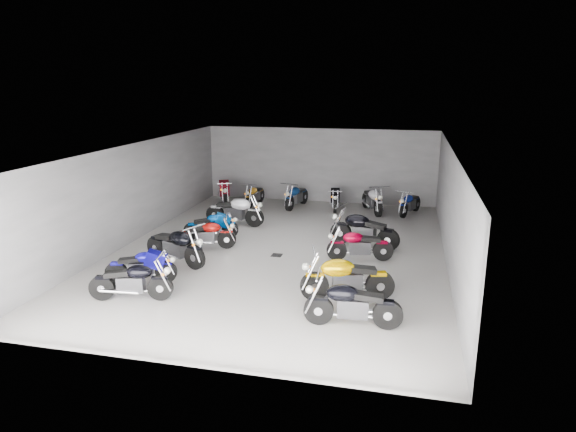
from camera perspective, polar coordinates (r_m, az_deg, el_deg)
name	(u,v)px	position (r m, az deg, el deg)	size (l,w,h in m)	color
ground	(281,250)	(16.19, -0.81, -3.82)	(14.00, 14.00, 0.00)	gray
wall_back	(320,165)	(22.49, 3.53, 5.63)	(10.00, 0.10, 3.20)	gray
wall_left	(133,193)	(17.63, -16.82, 2.47)	(0.10, 14.00, 3.20)	gray
wall_right	(450,210)	(15.36, 17.58, 0.65)	(0.10, 14.00, 3.20)	gray
ceiling	(280,148)	(15.47, -0.85, 7.55)	(10.00, 14.00, 0.04)	black
drain_grate	(277,255)	(15.73, -1.25, -4.37)	(0.32, 0.32, 0.01)	black
motorcycle_left_a	(132,281)	(13.03, -16.96, -6.92)	(2.01, 0.61, 0.90)	black
motorcycle_left_b	(142,266)	(14.06, -15.94, -5.40)	(1.85, 0.60, 0.83)	black
motorcycle_left_c	(176,246)	(15.20, -12.37, -3.27)	(2.17, 0.98, 1.00)	black
motorcycle_left_d	(206,235)	(16.40, -9.13, -2.05)	(1.91, 0.72, 0.86)	black
motorcycle_left_e	(212,226)	(17.46, -8.49, -1.08)	(1.76, 0.81, 0.81)	black
motorcycle_left_f	(235,211)	(18.93, -5.87, 0.57)	(2.27, 0.49, 1.00)	black
motorcycle_right_a	(352,304)	(11.27, 7.08, -9.71)	(2.14, 0.46, 0.94)	black
motorcycle_right_b	(346,278)	(12.56, 6.49, -6.87)	(2.26, 0.75, 1.01)	black
motorcycle_right_d	(359,245)	(15.31, 7.90, -3.21)	(1.96, 0.56, 0.87)	black
motorcycle_right_e	(363,230)	(16.55, 8.37, -1.55)	(2.27, 0.78, 1.02)	black
motorcycle_back_a	(224,191)	(22.48, -7.16, 2.79)	(1.05, 2.12, 0.99)	black
motorcycle_back_b	(255,195)	(21.92, -3.72, 2.34)	(0.42, 1.90, 0.83)	black
motorcycle_back_c	(296,196)	(21.50, 0.94, 2.24)	(0.60, 2.05, 0.91)	black
motorcycle_back_d	(335,198)	(21.36, 5.24, 2.03)	(0.49, 1.98, 0.87)	black
motorcycle_back_e	(372,200)	(20.96, 9.36, 1.80)	(0.97, 2.08, 0.97)	black
motorcycle_back_f	(410,203)	(20.94, 13.40, 1.38)	(0.81, 1.83, 0.84)	black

